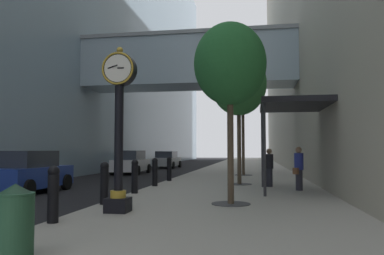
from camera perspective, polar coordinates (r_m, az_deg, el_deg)
ground_plane at (r=29.48m, az=0.79°, el=-6.67°), size 110.00×110.00×0.00m
sidewalk_right at (r=32.16m, az=7.85°, el=-6.24°), size 7.04×80.00×0.14m
building_block_left at (r=37.96m, az=-16.04°, el=17.11°), size 22.98×80.00×29.92m
street_clock at (r=9.55m, az=-10.98°, el=1.01°), size 0.84×0.55×4.11m
bollard_second at (r=8.55m, az=-20.20°, el=-9.24°), size 0.25×0.25×1.19m
bollard_third at (r=11.01m, az=-13.09°, el=-8.02°), size 0.25×0.25×1.19m
bollard_fourth at (r=13.58m, az=-8.64°, el=-7.18°), size 0.25×0.25×1.19m
bollard_fifth at (r=16.20m, az=-5.62°, el=-6.59°), size 0.25×0.25×1.19m
bollard_sixth at (r=18.86m, az=-3.46°, el=-6.16°), size 0.25×0.25×1.19m
street_tree_near at (r=11.07m, az=5.75°, el=9.38°), size 2.08×2.08×5.20m
street_tree_mid_near at (r=17.31m, az=7.06°, el=6.49°), size 2.50×2.50×5.96m
street_tree_mid_far at (r=23.64m, az=7.66°, el=6.17°), size 2.76×2.76×7.07m
trash_bin at (r=5.95m, az=-25.21°, el=-12.59°), size 0.53×0.53×1.05m
pedestrian_walking at (r=14.92m, az=15.81°, el=-5.83°), size 0.49×0.52×1.64m
pedestrian_by_clock at (r=16.17m, az=11.59°, el=-5.80°), size 0.39×0.39×1.59m
storefront_awning at (r=14.53m, az=14.91°, el=3.10°), size 2.40×3.60×3.30m
car_blue_near at (r=16.06m, az=-23.50°, el=-6.25°), size 1.96×4.03×1.64m
car_silver_mid at (r=35.47m, az=-3.80°, el=-4.89°), size 2.06×4.21×1.55m
car_white_far at (r=26.90m, az=-9.18°, el=-5.24°), size 2.04×4.21×1.63m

